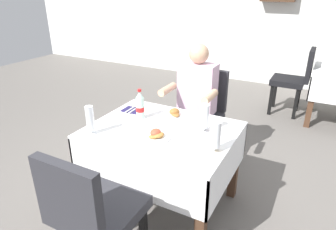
{
  "coord_description": "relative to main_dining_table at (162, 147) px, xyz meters",
  "views": [
    {
      "loc": [
        1.16,
        -1.92,
        1.77
      ],
      "look_at": [
        0.14,
        0.01,
        0.8
      ],
      "focal_mm": 31.82,
      "sensor_mm": 36.0,
      "label": 1
    }
  ],
  "objects": [
    {
      "name": "ground_plane",
      "position": [
        -0.14,
        0.09,
        -0.56
      ],
      "size": [
        11.0,
        11.0,
        0.0
      ],
      "primitive_type": "plane",
      "color": "#66605B"
    },
    {
      "name": "beer_glass_left",
      "position": [
        -0.43,
        -0.32,
        0.28
      ],
      "size": [
        0.07,
        0.07,
        0.22
      ],
      "color": "white",
      "rests_on": "main_dining_table"
    },
    {
      "name": "chair_near_camera_side",
      "position": [
        0.0,
        -0.83,
        -0.0
      ],
      "size": [
        0.44,
        0.5,
        0.97
      ],
      "color": "#2D2D33",
      "rests_on": "ground"
    },
    {
      "name": "beer_glass_middle",
      "position": [
        0.31,
        0.11,
        0.28
      ],
      "size": [
        0.07,
        0.07,
        0.22
      ],
      "color": "white",
      "rests_on": "main_dining_table"
    },
    {
      "name": "chair_far_diner_seat",
      "position": [
        0.0,
        0.83,
        -0.0
      ],
      "size": [
        0.44,
        0.5,
        0.97
      ],
      "color": "#2D2D33",
      "rests_on": "ground"
    },
    {
      "name": "beer_glass_right",
      "position": [
        0.48,
        -0.13,
        0.28
      ],
      "size": [
        0.07,
        0.07,
        0.22
      ],
      "color": "white",
      "rests_on": "main_dining_table"
    },
    {
      "name": "background_chair_left",
      "position": [
        0.71,
        2.61,
        -0.0
      ],
      "size": [
        0.5,
        0.44,
        0.97
      ],
      "color": "black",
      "rests_on": "ground"
    },
    {
      "name": "plate_near_camera",
      "position": [
        0.03,
        -0.15,
        0.19
      ],
      "size": [
        0.23,
        0.23,
        0.07
      ],
      "color": "white",
      "rests_on": "main_dining_table"
    },
    {
      "name": "napkin_cutlery_set",
      "position": [
        -0.42,
        0.2,
        0.17
      ],
      "size": [
        0.17,
        0.19,
        0.01
      ],
      "color": "#231E4C",
      "rests_on": "main_dining_table"
    },
    {
      "name": "seated_diner_far",
      "position": [
        -0.03,
        0.73,
        0.15
      ],
      "size": [
        0.5,
        0.46,
        1.26
      ],
      "color": "#282D42",
      "rests_on": "ground"
    },
    {
      "name": "cola_bottle_primary",
      "position": [
        -0.26,
        0.09,
        0.28
      ],
      "size": [
        0.07,
        0.07,
        0.26
      ],
      "color": "silver",
      "rests_on": "main_dining_table"
    },
    {
      "name": "main_dining_table",
      "position": [
        0.0,
        0.0,
        0.0
      ],
      "size": [
        1.13,
        0.89,
        0.72
      ],
      "color": "white",
      "rests_on": "ground"
    },
    {
      "name": "plate_far_diner",
      "position": [
        -0.01,
        0.25,
        0.19
      ],
      "size": [
        0.25,
        0.25,
        0.07
      ],
      "color": "white",
      "rests_on": "main_dining_table"
    }
  ]
}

